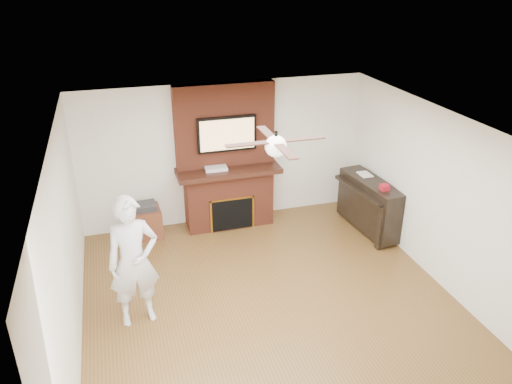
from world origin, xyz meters
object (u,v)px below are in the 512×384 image
object	(u,v)px
fireplace	(227,171)
side_table	(145,221)
person	(134,262)
piano	(370,204)

from	to	relation	value
fireplace	side_table	xyz separation A→B (m)	(-1.47, -0.07, -0.72)
side_table	fireplace	bearing A→B (deg)	-0.16
fireplace	side_table	distance (m)	1.64
person	side_table	distance (m)	2.31
side_table	piano	xyz separation A→B (m)	(3.74, -0.90, 0.22)
person	side_table	bearing A→B (deg)	74.76
fireplace	piano	bearing A→B (deg)	-23.12
fireplace	side_table	world-z (taller)	fireplace
piano	side_table	bearing A→B (deg)	160.93
fireplace	piano	world-z (taller)	fireplace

